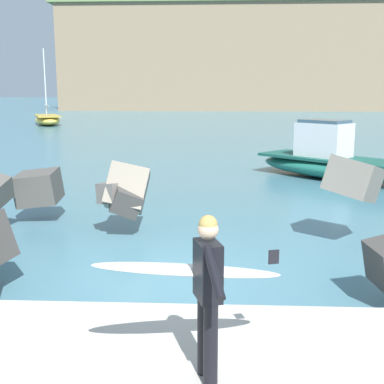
# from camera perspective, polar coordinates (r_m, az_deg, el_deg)

# --- Properties ---
(ground_plane) EXTENTS (400.00, 400.00, 0.00)m
(ground_plane) POSITION_cam_1_polar(r_m,az_deg,el_deg) (9.24, -2.47, -9.14)
(ground_plane) COLOR #42707F
(breakwater_jetty) EXTENTS (32.19, 6.46, 1.94)m
(breakwater_jetty) POSITION_cam_1_polar(r_m,az_deg,el_deg) (11.23, -8.46, -0.48)
(breakwater_jetty) COLOR #605B56
(breakwater_jetty) RESTS_ON ground
(surfer_with_board) EXTENTS (2.11, 1.40, 1.78)m
(surfer_with_board) POSITION_cam_1_polar(r_m,az_deg,el_deg) (5.37, 1.09, -10.00)
(surfer_with_board) COLOR black
(surfer_with_board) RESTS_ON walkway_path
(boat_near_left) EXTENTS (5.83, 5.64, 2.13)m
(boat_near_left) POSITION_cam_1_polar(r_m,az_deg,el_deg) (19.63, 15.20, 3.37)
(boat_near_left) COLOR #1E6656
(boat_near_left) RESTS_ON ground
(boat_mid_left) EXTENTS (4.26, 6.13, 6.87)m
(boat_mid_left) POSITION_cam_1_polar(r_m,az_deg,el_deg) (49.47, -15.76, 7.77)
(boat_mid_left) COLOR #EAC64C
(boat_mid_left) RESTS_ON ground
(headland_bluff) EXTENTS (88.12, 43.86, 16.88)m
(headland_bluff) POSITION_cam_1_polar(r_m,az_deg,el_deg) (101.03, 14.10, 13.99)
(headland_bluff) COLOR #847056
(headland_bluff) RESTS_ON ground
(station_building_west) EXTENTS (8.16, 6.09, 6.19)m
(station_building_west) POSITION_cam_1_polar(r_m,az_deg,el_deg) (110.26, 18.19, 19.55)
(station_building_west) COLOR beige
(station_building_west) RESTS_ON headland_bluff
(station_building_central) EXTENTS (5.10, 5.25, 6.33)m
(station_building_central) POSITION_cam_1_polar(r_m,az_deg,el_deg) (106.00, 0.31, 20.48)
(station_building_central) COLOR beige
(station_building_central) RESTS_ON headland_bluff
(station_building_annex) EXTENTS (7.34, 5.84, 4.97)m
(station_building_annex) POSITION_cam_1_polar(r_m,az_deg,el_deg) (109.72, 4.98, 19.77)
(station_building_annex) COLOR silver
(station_building_annex) RESTS_ON headland_bluff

